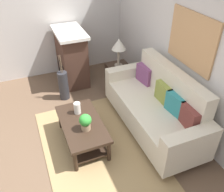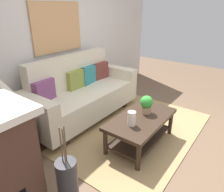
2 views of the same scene
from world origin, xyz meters
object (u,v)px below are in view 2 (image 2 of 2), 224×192
object	(u,v)px
throw_pillow_olive	(76,79)
throw_pillow_maroon	(100,71)
side_table	(12,140)
framed_painting	(58,27)
couch	(82,94)
coffee_table	(141,125)
throw_pillow_plum	(44,91)
tabletop_vase	(132,118)
throw_pillow_teal	(88,75)
floor_vase	(68,187)
table_lamp	(0,88)
potted_plant_tabletop	(146,104)

from	to	relation	value
throw_pillow_olive	throw_pillow_maroon	bearing A→B (deg)	0.00
side_table	framed_painting	world-z (taller)	framed_painting
couch	coffee_table	size ratio (longest dim) A/B	1.92
throw_pillow_plum	tabletop_vase	xyz separation A→B (m)	(0.31, -1.35, -0.15)
throw_pillow_plum	throw_pillow_olive	bearing A→B (deg)	0.00
throw_pillow_olive	throw_pillow_teal	distance (m)	0.33
throw_pillow_teal	floor_vase	distance (m)	2.26
throw_pillow_plum	framed_painting	xyz separation A→B (m)	(0.65, 0.34, 0.84)
coffee_table	table_lamp	world-z (taller)	table_lamp
table_lamp	side_table	bearing A→B (deg)	0.00
throw_pillow_maroon	throw_pillow_plum	bearing A→B (deg)	180.00
throw_pillow_olive	side_table	xyz separation A→B (m)	(-1.36, -0.21, -0.40)
tabletop_vase	floor_vase	world-z (taller)	tabletop_vase
table_lamp	floor_vase	xyz separation A→B (m)	(-0.09, -1.14, -0.70)
throw_pillow_plum	floor_vase	distance (m)	1.61
throw_pillow_teal	coffee_table	distance (m)	1.47
floor_vase	throw_pillow_maroon	bearing A→B (deg)	32.73
coffee_table	tabletop_vase	world-z (taller)	tabletop_vase
potted_plant_tabletop	framed_painting	distance (m)	1.93
coffee_table	framed_painting	distance (m)	2.09
throw_pillow_teal	throw_pillow_maroon	bearing A→B (deg)	0.00
couch	throw_pillow_maroon	bearing A→B (deg)	11.00
throw_pillow_plum	throw_pillow_maroon	xyz separation A→B (m)	(1.30, 0.00, 0.00)
throw_pillow_olive	coffee_table	distance (m)	1.41
throw_pillow_teal	throw_pillow_olive	bearing A→B (deg)	180.00
throw_pillow_plum	coffee_table	world-z (taller)	throw_pillow_plum
tabletop_vase	throw_pillow_plum	bearing A→B (deg)	102.75
side_table	couch	bearing A→B (deg)	3.32
throw_pillow_maroon	coffee_table	xyz separation A→B (m)	(-0.75, -1.36, -0.37)
table_lamp	framed_painting	world-z (taller)	framed_painting
potted_plant_tabletop	framed_painting	size ratio (longest dim) A/B	0.26
throw_pillow_plum	table_lamp	distance (m)	0.80
throw_pillow_plum	table_lamp	bearing A→B (deg)	-163.78
floor_vase	framed_painting	world-z (taller)	framed_painting
potted_plant_tabletop	table_lamp	world-z (taller)	table_lamp
side_table	floor_vase	size ratio (longest dim) A/B	0.95
table_lamp	floor_vase	bearing A→B (deg)	-94.41
throw_pillow_olive	side_table	bearing A→B (deg)	-171.40
throw_pillow_maroon	side_table	size ratio (longest dim) A/B	0.64
throw_pillow_maroon	table_lamp	size ratio (longest dim) A/B	0.63
throw_pillow_plum	couch	bearing A→B (deg)	-11.00
couch	throw_pillow_olive	world-z (taller)	couch
throw_pillow_teal	table_lamp	xyz separation A→B (m)	(-1.68, -0.21, 0.31)
throw_pillow_maroon	framed_painting	bearing A→B (deg)	152.36
throw_pillow_olive	potted_plant_tabletop	bearing A→B (deg)	-87.13
potted_plant_tabletop	table_lamp	xyz separation A→B (m)	(-1.42, 1.14, 0.42)
tabletop_vase	coffee_table	bearing A→B (deg)	-1.81
tabletop_vase	table_lamp	world-z (taller)	table_lamp
throw_pillow_maroon	coffee_table	bearing A→B (deg)	-118.82
framed_painting	table_lamp	bearing A→B (deg)	-158.07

